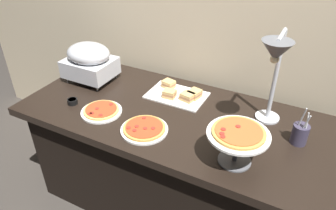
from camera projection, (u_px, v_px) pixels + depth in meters
ground_plane at (175, 200)px, 2.31m from camera, size 8.00×8.00×0.00m
back_wall at (211, 18)px, 2.03m from camera, size 4.40×0.04×2.40m
buffet_table at (175, 161)px, 2.10m from camera, size 1.90×0.84×0.76m
chafing_dish at (89, 60)px, 2.18m from camera, size 0.33×0.27×0.27m
heat_lamp at (275, 60)px, 1.53m from camera, size 0.15×0.32×0.55m
pizza_plate_front at (144, 129)px, 1.75m from camera, size 0.26×0.26×0.03m
pizza_plate_center at (101, 111)px, 1.90m from camera, size 0.25×0.25×0.03m
pizza_plate_raised_stand at (238, 136)px, 1.47m from camera, size 0.30×0.30×0.19m
sandwich_platter at (179, 94)px, 2.06m from camera, size 0.37×0.25×0.06m
sauce_cup_near at (72, 101)px, 1.98m from camera, size 0.06×0.06×0.03m
utensil_holder at (300, 134)px, 1.64m from camera, size 0.08×0.08×0.23m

